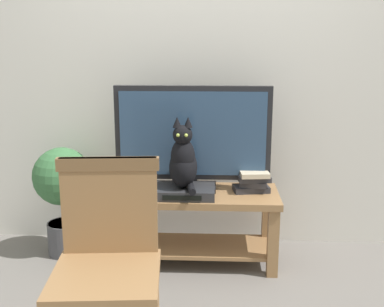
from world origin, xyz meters
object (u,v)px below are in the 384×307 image
object	(u,v)px
tv_stand	(192,215)
media_box	(183,191)
cat	(183,161)
wooden_chair	(108,250)
potted_plant	(63,188)
tv	(193,136)
book_stack	(253,181)

from	to	relation	value
tv_stand	media_box	size ratio (longest dim) A/B	2.81
tv_stand	media_box	world-z (taller)	media_box
media_box	tv_stand	bearing A→B (deg)	54.63
cat	wooden_chair	size ratio (longest dim) A/B	0.48
tv_stand	wooden_chair	bearing A→B (deg)	-107.22
potted_plant	tv	bearing A→B (deg)	-1.12
media_box	wooden_chair	world-z (taller)	wooden_chair
tv_stand	potted_plant	size ratio (longest dim) A/B	1.49
tv_stand	tv	bearing A→B (deg)	89.98
wooden_chair	potted_plant	size ratio (longest dim) A/B	1.26
book_stack	potted_plant	world-z (taller)	potted_plant
potted_plant	wooden_chair	bearing A→B (deg)	-63.79
book_stack	wooden_chair	bearing A→B (deg)	-123.49
tv	wooden_chair	bearing A→B (deg)	-106.25
cat	book_stack	world-z (taller)	cat
tv_stand	potted_plant	bearing A→B (deg)	174.60
tv_stand	book_stack	bearing A→B (deg)	5.43
tv	media_box	xyz separation A→B (m)	(-0.06, -0.15, -0.34)
tv	media_box	distance (m)	0.37
tv_stand	cat	bearing A→B (deg)	-120.31
tv	potted_plant	size ratio (longest dim) A/B	1.34
tv_stand	tv	world-z (taller)	tv
wooden_chair	tv_stand	bearing A→B (deg)	72.78
tv_stand	book_stack	size ratio (longest dim) A/B	4.48
tv	media_box	world-z (taller)	tv
book_stack	potted_plant	size ratio (longest dim) A/B	0.33
tv	book_stack	size ratio (longest dim) A/B	4.04
media_box	cat	distance (m)	0.21
cat	potted_plant	distance (m)	0.91
tv	potted_plant	xyz separation A→B (m)	(-0.91, 0.02, -0.39)
tv_stand	wooden_chair	xyz separation A→B (m)	(-0.33, -1.08, 0.23)
wooden_chair	book_stack	xyz separation A→B (m)	(0.74, 1.12, 0.00)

